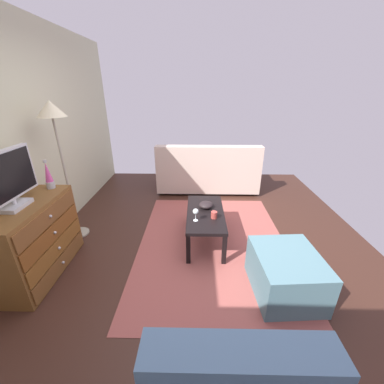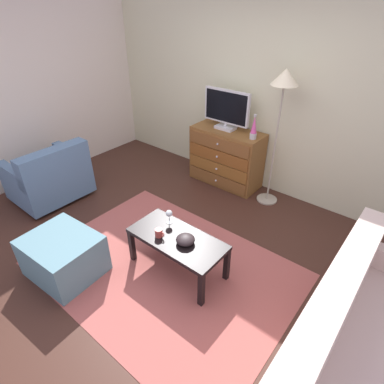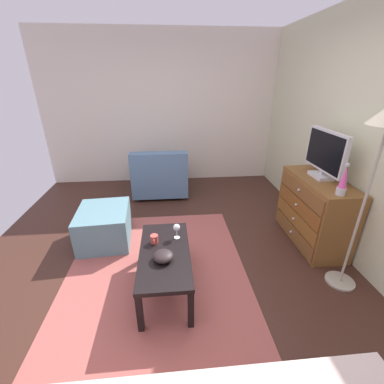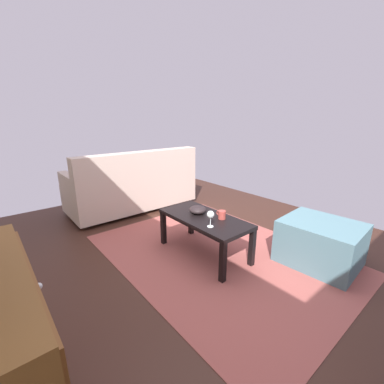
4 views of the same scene
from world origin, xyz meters
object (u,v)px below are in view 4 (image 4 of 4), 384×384
object	(u,v)px
couch_large	(134,187)
ottoman	(320,243)
coffee_table	(204,222)
bowl_decorative	(198,210)
wine_glass	(211,215)
mug	(222,215)

from	to	relation	value
couch_large	ottoman	size ratio (longest dim) A/B	2.73
coffee_table	bowl_decorative	size ratio (longest dim) A/B	5.42
wine_glass	bowl_decorative	world-z (taller)	wine_glass
coffee_table	mug	size ratio (longest dim) A/B	8.70
wine_glass	bowl_decorative	xyz separation A→B (m)	(0.33, -0.13, -0.07)
coffee_table	wine_glass	world-z (taller)	wine_glass
coffee_table	ottoman	distance (m)	1.16
bowl_decorative	wine_glass	bearing A→B (deg)	158.13
mug	couch_large	size ratio (longest dim) A/B	0.06
coffee_table	bowl_decorative	distance (m)	0.15
bowl_decorative	coffee_table	bearing A→B (deg)	175.19
mug	ottoman	world-z (taller)	mug
bowl_decorative	couch_large	world-z (taller)	couch_large
bowl_decorative	couch_large	distance (m)	1.63
coffee_table	bowl_decorative	world-z (taller)	bowl_decorative
coffee_table	wine_glass	xyz separation A→B (m)	(-0.22, 0.12, 0.17)
coffee_table	mug	world-z (taller)	mug
couch_large	ottoman	xyz separation A→B (m)	(-2.61, -0.66, -0.14)
wine_glass	ottoman	xyz separation A→B (m)	(-0.65, -0.88, -0.32)
mug	couch_large	xyz separation A→B (m)	(1.89, -0.00, -0.11)
wine_glass	mug	bearing A→B (deg)	-73.05
mug	ottoman	distance (m)	1.01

